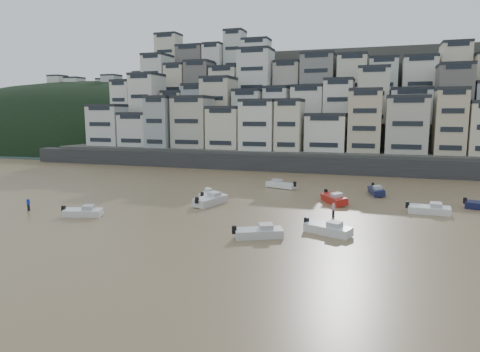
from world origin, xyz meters
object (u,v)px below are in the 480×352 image
(boat_a, at_px, (259,231))
(boat_f, at_px, (207,194))
(person_pink, at_px, (333,210))
(boat_e, at_px, (334,198))
(boat_j, at_px, (83,211))
(boat_c, at_px, (211,198))
(boat_h, at_px, (281,184))
(boat_b, at_px, (328,227))
(boat_i, at_px, (376,190))
(boat_d, at_px, (429,208))
(person_blue, at_px, (28,204))

(boat_a, relative_size, boat_f, 1.19)
(boat_a, relative_size, person_pink, 3.03)
(boat_e, height_order, boat_j, boat_e)
(boat_c, distance_m, boat_h, 17.00)
(boat_b, bearing_deg, person_pink, 114.58)
(boat_a, bearing_deg, boat_f, 100.18)
(boat_i, relative_size, person_pink, 3.25)
(boat_e, xyz_separation_m, person_pink, (0.75, -7.98, 0.06))
(boat_d, relative_size, boat_h, 0.97)
(boat_d, bearing_deg, person_pink, -152.70)
(boat_c, relative_size, boat_e, 1.07)
(boat_f, xyz_separation_m, boat_j, (-9.86, -15.52, 0.07))
(boat_e, distance_m, boat_i, 10.12)
(boat_b, distance_m, boat_f, 23.85)
(boat_b, xyz_separation_m, boat_c, (-16.98, 9.63, 0.12))
(boat_a, xyz_separation_m, person_pink, (6.18, 11.37, 0.15))
(boat_b, xyz_separation_m, boat_d, (10.92, 13.01, -0.02))
(boat_e, height_order, boat_i, boat_e)
(person_blue, bearing_deg, boat_c, 27.12)
(boat_d, xyz_separation_m, boat_f, (-30.23, 1.00, -0.13))
(boat_d, distance_m, boat_i, 12.96)
(boat_c, height_order, boat_h, boat_c)
(boat_b, height_order, boat_i, boat_i)
(boat_a, bearing_deg, boat_c, 102.59)
(boat_b, distance_m, boat_d, 16.98)
(boat_a, distance_m, person_pink, 12.94)
(boat_a, xyz_separation_m, boat_h, (-4.26, 28.97, 0.04))
(boat_h, bearing_deg, boat_d, 168.93)
(boat_i, height_order, person_pink, person_pink)
(boat_a, xyz_separation_m, boat_e, (5.43, 19.34, 0.09))
(person_blue, bearing_deg, boat_b, 1.61)
(boat_f, bearing_deg, boat_j, 144.63)
(boat_c, bearing_deg, boat_j, 147.03)
(boat_c, distance_m, boat_e, 17.12)
(boat_b, distance_m, boat_h, 27.59)
(boat_a, relative_size, boat_e, 0.88)
(boat_a, height_order, person_pink, person_pink)
(boat_a, bearing_deg, boat_h, 72.28)
(boat_i, bearing_deg, person_pink, -28.41)
(boat_c, xyz_separation_m, boat_j, (-12.18, -11.14, -0.19))
(boat_c, relative_size, boat_i, 1.13)
(boat_a, relative_size, person_blue, 3.03)
(boat_h, xyz_separation_m, boat_i, (15.22, -1.15, 0.01))
(boat_f, xyz_separation_m, boat_h, (8.61, 11.43, 0.15))
(boat_d, height_order, person_pink, person_pink)
(boat_b, distance_m, boat_e, 15.84)
(boat_h, bearing_deg, boat_a, 117.17)
(boat_h, distance_m, boat_j, 32.66)
(boat_d, bearing_deg, boat_a, -133.93)
(boat_b, relative_size, boat_d, 1.02)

